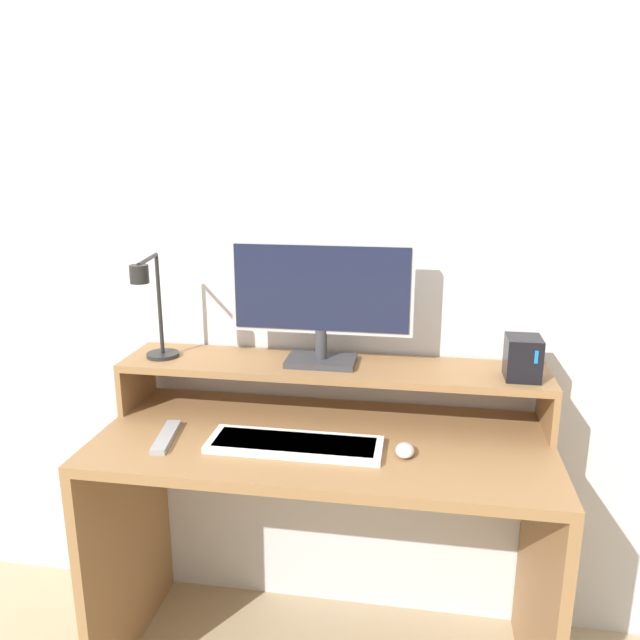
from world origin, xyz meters
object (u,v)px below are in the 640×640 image
object	(u,v)px
keyboard	(295,444)
desk_lamp	(152,309)
router_dock	(523,358)
monitor	(321,297)
remote_control	(166,437)
mouse	(405,450)

from	to	relation	value
keyboard	desk_lamp	bearing A→B (deg)	162.58
desk_lamp	router_dock	distance (m)	1.07
monitor	desk_lamp	world-z (taller)	monitor
monitor	desk_lamp	distance (m)	0.50
monitor	remote_control	xyz separation A→B (m)	(-0.40, -0.25, -0.36)
monitor	keyboard	distance (m)	0.43
desk_lamp	router_dock	bearing A→B (deg)	3.48
desk_lamp	router_dock	world-z (taller)	desk_lamp
keyboard	mouse	size ratio (longest dim) A/B	6.10
router_dock	mouse	bearing A→B (deg)	-147.36
router_dock	keyboard	distance (m)	0.68
mouse	remote_control	bearing A→B (deg)	-178.62
router_dock	remote_control	size ratio (longest dim) A/B	0.61
keyboard	remote_control	bearing A→B (deg)	-178.40
mouse	router_dock	bearing A→B (deg)	32.64
monitor	remote_control	size ratio (longest dim) A/B	2.71
monitor	mouse	size ratio (longest dim) A/B	6.91
router_dock	mouse	world-z (taller)	router_dock
router_dock	remote_control	world-z (taller)	router_dock
keyboard	remote_control	size ratio (longest dim) A/B	2.39
desk_lamp	mouse	world-z (taller)	desk_lamp
remote_control	desk_lamp	bearing A→B (deg)	119.26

